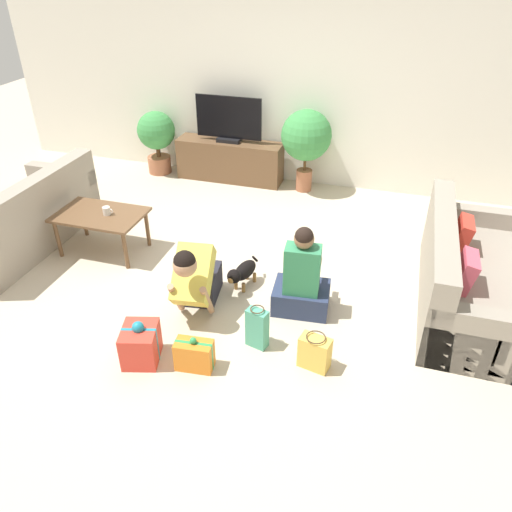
{
  "coord_description": "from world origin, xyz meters",
  "views": [
    {
      "loc": [
        1.6,
        -4.07,
        2.97
      ],
      "look_at": [
        0.44,
        -0.24,
        0.45
      ],
      "focal_mm": 35.0,
      "sensor_mm": 36.0,
      "label": 1
    }
  ],
  "objects_px": {
    "tv_console": "(230,161)",
    "dog": "(242,272)",
    "coffee_table": "(100,218)",
    "sofa_right": "(468,279)",
    "potted_plant_back_right": "(306,137)",
    "mug": "(107,211)",
    "potted_plant_back_left": "(157,136)",
    "person_sitting": "(302,282)",
    "tv": "(229,122)",
    "sofa_left": "(19,223)",
    "gift_box_b": "(141,344)",
    "gift_bag_b": "(315,352)",
    "gift_box_a": "(194,355)",
    "person_kneeling": "(196,277)",
    "gift_bag_a": "(257,328)"
  },
  "relations": [
    {
      "from": "mug",
      "to": "tv",
      "type": "bearing_deg",
      "value": 75.66
    },
    {
      "from": "tv_console",
      "to": "potted_plant_back_right",
      "type": "relative_size",
      "value": 1.35
    },
    {
      "from": "sofa_left",
      "to": "gift_bag_a",
      "type": "height_order",
      "value": "sofa_left"
    },
    {
      "from": "tv_console",
      "to": "gift_bag_b",
      "type": "distance_m",
      "value": 3.93
    },
    {
      "from": "person_kneeling",
      "to": "gift_box_a",
      "type": "height_order",
      "value": "person_kneeling"
    },
    {
      "from": "gift_box_b",
      "to": "gift_bag_b",
      "type": "height_order",
      "value": "gift_box_b"
    },
    {
      "from": "sofa_right",
      "to": "potted_plant_back_right",
      "type": "distance_m",
      "value": 2.98
    },
    {
      "from": "person_kneeling",
      "to": "dog",
      "type": "bearing_deg",
      "value": 48.52
    },
    {
      "from": "gift_box_a",
      "to": "gift_bag_b",
      "type": "relative_size",
      "value": 1.01
    },
    {
      "from": "tv",
      "to": "gift_box_a",
      "type": "bearing_deg",
      "value": -74.98
    },
    {
      "from": "potted_plant_back_left",
      "to": "gift_box_a",
      "type": "xyz_separation_m",
      "value": [
        2.11,
        -3.67,
        -0.44
      ]
    },
    {
      "from": "tv",
      "to": "mug",
      "type": "xyz_separation_m",
      "value": [
        -0.59,
        -2.31,
        -0.34
      ]
    },
    {
      "from": "person_kneeling",
      "to": "gift_box_a",
      "type": "distance_m",
      "value": 0.8
    },
    {
      "from": "sofa_right",
      "to": "gift_box_b",
      "type": "bearing_deg",
      "value": 121.14
    },
    {
      "from": "tv_console",
      "to": "gift_box_b",
      "type": "distance_m",
      "value": 3.79
    },
    {
      "from": "potted_plant_back_right",
      "to": "gift_box_b",
      "type": "bearing_deg",
      "value": -98.84
    },
    {
      "from": "tv",
      "to": "gift_box_b",
      "type": "height_order",
      "value": "tv"
    },
    {
      "from": "sofa_left",
      "to": "tv",
      "type": "height_order",
      "value": "tv"
    },
    {
      "from": "coffee_table",
      "to": "gift_box_a",
      "type": "distance_m",
      "value": 2.21
    },
    {
      "from": "dog",
      "to": "gift_box_a",
      "type": "xyz_separation_m",
      "value": [
        -0.03,
        -1.17,
        -0.06
      ]
    },
    {
      "from": "person_sitting",
      "to": "gift_bag_a",
      "type": "relative_size",
      "value": 2.28
    },
    {
      "from": "coffee_table",
      "to": "sofa_right",
      "type": "bearing_deg",
      "value": 1.89
    },
    {
      "from": "tv_console",
      "to": "gift_box_a",
      "type": "xyz_separation_m",
      "value": [
        1.0,
        -3.72,
        -0.16
      ]
    },
    {
      "from": "sofa_right",
      "to": "tv",
      "type": "height_order",
      "value": "tv"
    },
    {
      "from": "gift_bag_b",
      "to": "sofa_left",
      "type": "bearing_deg",
      "value": 165.16
    },
    {
      "from": "gift_box_a",
      "to": "dog",
      "type": "bearing_deg",
      "value": 88.65
    },
    {
      "from": "sofa_right",
      "to": "person_kneeling",
      "type": "xyz_separation_m",
      "value": [
        -2.41,
        -0.81,
        0.07
      ]
    },
    {
      "from": "tv_console",
      "to": "person_sitting",
      "type": "distance_m",
      "value": 3.18
    },
    {
      "from": "dog",
      "to": "tv",
      "type": "bearing_deg",
      "value": 126.6
    },
    {
      "from": "sofa_right",
      "to": "potted_plant_back_right",
      "type": "height_order",
      "value": "potted_plant_back_right"
    },
    {
      "from": "sofa_left",
      "to": "dog",
      "type": "bearing_deg",
      "value": 88.53
    },
    {
      "from": "tv_console",
      "to": "gift_bag_b",
      "type": "bearing_deg",
      "value": -60.58
    },
    {
      "from": "sofa_left",
      "to": "potted_plant_back_right",
      "type": "height_order",
      "value": "potted_plant_back_right"
    },
    {
      "from": "person_kneeling",
      "to": "gift_box_b",
      "type": "distance_m",
      "value": 0.81
    },
    {
      "from": "person_sitting",
      "to": "potted_plant_back_right",
      "type": "bearing_deg",
      "value": -83.74
    },
    {
      "from": "coffee_table",
      "to": "potted_plant_back_left",
      "type": "height_order",
      "value": "potted_plant_back_left"
    },
    {
      "from": "potted_plant_back_left",
      "to": "person_sitting",
      "type": "bearing_deg",
      "value": -43.88
    },
    {
      "from": "coffee_table",
      "to": "tv",
      "type": "bearing_deg",
      "value": 73.52
    },
    {
      "from": "dog",
      "to": "gift_bag_b",
      "type": "xyz_separation_m",
      "value": [
        0.91,
        -0.88,
        -0.04
      ]
    },
    {
      "from": "potted_plant_back_left",
      "to": "dog",
      "type": "relative_size",
      "value": 1.81
    },
    {
      "from": "tv",
      "to": "potted_plant_back_right",
      "type": "height_order",
      "value": "tv"
    },
    {
      "from": "dog",
      "to": "gift_box_a",
      "type": "relative_size",
      "value": 1.58
    },
    {
      "from": "mug",
      "to": "potted_plant_back_left",
      "type": "bearing_deg",
      "value": 103.05
    },
    {
      "from": "gift_box_b",
      "to": "gift_bag_b",
      "type": "xyz_separation_m",
      "value": [
        1.4,
        0.33,
        -0.01
      ]
    },
    {
      "from": "coffee_table",
      "to": "person_kneeling",
      "type": "distance_m",
      "value": 1.57
    },
    {
      "from": "tv_console",
      "to": "dog",
      "type": "bearing_deg",
      "value": -68.07
    },
    {
      "from": "coffee_table",
      "to": "dog",
      "type": "bearing_deg",
      "value": -7.9
    },
    {
      "from": "person_sitting",
      "to": "gift_bag_a",
      "type": "bearing_deg",
      "value": 61.95
    },
    {
      "from": "coffee_table",
      "to": "gift_box_a",
      "type": "bearing_deg",
      "value": -39.95
    },
    {
      "from": "sofa_left",
      "to": "potted_plant_back_left",
      "type": "height_order",
      "value": "potted_plant_back_left"
    }
  ]
}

